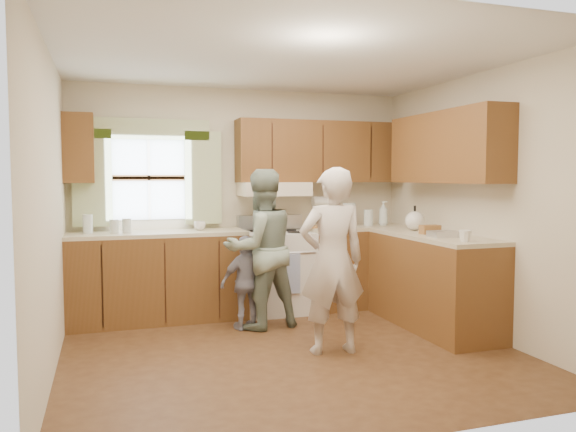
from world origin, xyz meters
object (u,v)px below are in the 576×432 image
object	(u,v)px
stove	(276,270)
child	(247,283)
woman_right	(261,249)
woman_left	(332,261)

from	to	relation	value
stove	child	size ratio (longest dim) A/B	1.15
woman_right	child	distance (m)	0.36
woman_right	child	size ratio (longest dim) A/B	1.70
stove	woman_left	distance (m)	1.58
stove	woman_left	xyz separation A→B (m)	(0.03, -1.55, 0.33)
stove	woman_left	size ratio (longest dim) A/B	0.67
woman_left	child	bearing A→B (deg)	-57.36
stove	woman_right	xyz separation A→B (m)	(-0.34, -0.59, 0.33)
woman_right	child	bearing A→B (deg)	-4.09
woman_left	woman_right	xyz separation A→B (m)	(-0.37, 0.96, -0.00)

